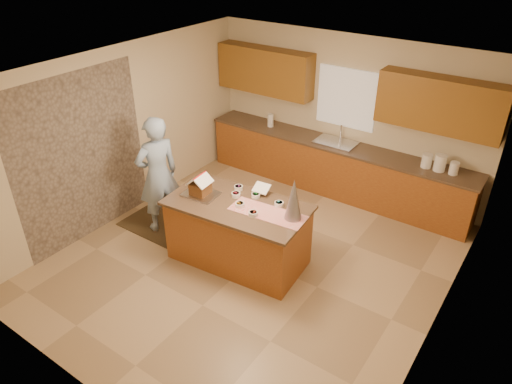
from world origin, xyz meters
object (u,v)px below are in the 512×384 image
tinsel_tree (294,199)px  gingerbread_house (200,187)px  island_base (238,234)px  boy (158,175)px

tinsel_tree → gingerbread_house: 1.38m
island_base → gingerbread_house: bearing=-174.8°
island_base → gingerbread_house: (-0.56, -0.10, 0.63)m
boy → gingerbread_house: (0.93, -0.09, 0.14)m
island_base → gingerbread_house: gingerbread_house is taller
island_base → boy: size_ratio=1.00×
boy → gingerbread_house: 0.94m
gingerbread_house → boy: bearing=174.2°
tinsel_tree → gingerbread_house: tinsel_tree is taller
tinsel_tree → gingerbread_house: size_ratio=1.81×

